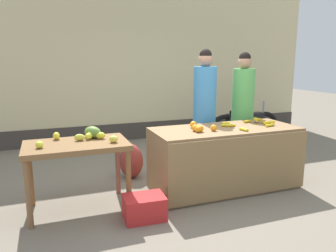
% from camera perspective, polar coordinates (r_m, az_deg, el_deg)
% --- Properties ---
extents(ground_plane, '(24.00, 24.00, 0.00)m').
position_cam_1_polar(ground_plane, '(4.39, 3.76, -11.34)').
color(ground_plane, '#756B5B').
extents(market_wall_back, '(8.56, 0.23, 3.41)m').
position_cam_1_polar(market_wall_back, '(7.05, -6.92, 11.19)').
color(market_wall_back, beige).
rests_on(market_wall_back, ground).
extents(fruit_stall_counter, '(1.94, 0.83, 0.82)m').
position_cam_1_polar(fruit_stall_counter, '(4.46, 9.87, -5.51)').
color(fruit_stall_counter, olive).
rests_on(fruit_stall_counter, ground).
extents(side_table_wooden, '(1.13, 0.68, 0.79)m').
position_cam_1_polar(side_table_wooden, '(3.83, -15.59, -4.34)').
color(side_table_wooden, brown).
rests_on(side_table_wooden, ground).
extents(banana_bunch_pile, '(0.73, 0.55, 0.07)m').
position_cam_1_polar(banana_bunch_pile, '(4.62, 14.36, 0.48)').
color(banana_bunch_pile, yellow).
rests_on(banana_bunch_pile, fruit_stall_counter).
extents(orange_pile, '(0.30, 0.35, 0.09)m').
position_cam_1_polar(orange_pile, '(4.14, 5.45, -0.26)').
color(orange_pile, orange).
rests_on(orange_pile, fruit_stall_counter).
extents(mango_papaya_pile, '(0.88, 0.50, 0.14)m').
position_cam_1_polar(mango_papaya_pile, '(3.93, -13.81, -1.47)').
color(mango_papaya_pile, yellow).
rests_on(mango_papaya_pile, side_table_wooden).
extents(vendor_woman_blue_shirt, '(0.34, 0.34, 1.85)m').
position_cam_1_polar(vendor_woman_blue_shirt, '(4.92, 6.34, 2.47)').
color(vendor_woman_blue_shirt, '#33333D').
rests_on(vendor_woman_blue_shirt, ground).
extents(vendor_woman_green_shirt, '(0.34, 0.34, 1.81)m').
position_cam_1_polar(vendor_woman_green_shirt, '(5.28, 12.82, 2.64)').
color(vendor_woman_green_shirt, '#33333D').
rests_on(vendor_woman_green_shirt, ground).
extents(parked_motorcycle, '(1.60, 0.18, 0.88)m').
position_cam_1_polar(parked_motorcycle, '(6.77, 13.21, 0.14)').
color(parked_motorcycle, black).
rests_on(parked_motorcycle, ground).
extents(produce_crate, '(0.46, 0.34, 0.26)m').
position_cam_1_polar(produce_crate, '(3.66, -4.14, -13.95)').
color(produce_crate, red).
rests_on(produce_crate, ground).
extents(produce_sack, '(0.47, 0.47, 0.51)m').
position_cam_1_polar(produce_sack, '(4.82, -6.43, -6.06)').
color(produce_sack, maroon).
rests_on(produce_sack, ground).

